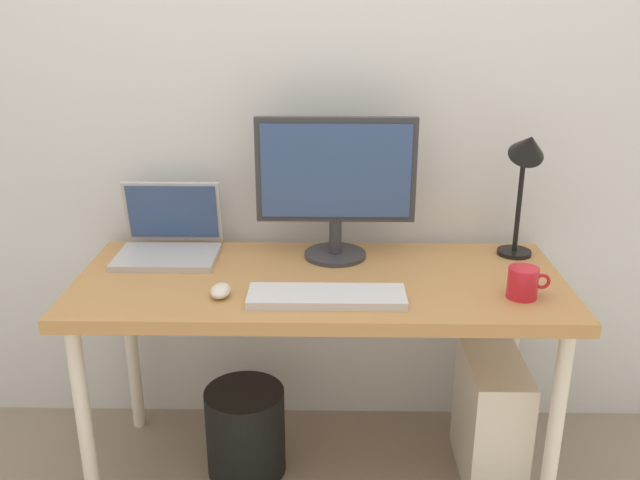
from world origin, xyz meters
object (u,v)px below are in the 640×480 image
(keyboard, at_px, (327,297))
(coffee_mug, at_px, (523,283))
(desk_lamp, at_px, (526,165))
(wastebasket, at_px, (246,431))
(computer_tower, at_px, (490,417))
(laptop, at_px, (169,238))
(desk, at_px, (320,297))
(monitor, at_px, (336,180))
(mouse, at_px, (221,291))

(keyboard, relative_size, coffee_mug, 3.66)
(coffee_mug, bearing_deg, desk_lamp, 78.48)
(coffee_mug, distance_m, wastebasket, 1.02)
(desk_lamp, xyz_separation_m, keyboard, (-0.61, -0.34, -0.29))
(coffee_mug, distance_m, computer_tower, 0.55)
(keyboard, distance_m, wastebasket, 0.64)
(laptop, relative_size, coffee_mug, 2.66)
(desk, distance_m, desk_lamp, 0.75)
(monitor, height_order, keyboard, monitor)
(desk_lamp, bearing_deg, desk, -164.79)
(coffee_mug, bearing_deg, mouse, -179.52)
(laptop, bearing_deg, desk_lamp, -0.73)
(laptop, height_order, desk_lamp, desk_lamp)
(desk, distance_m, mouse, 0.32)
(wastebasket, bearing_deg, coffee_mug, -9.33)
(desk, bearing_deg, desk_lamp, 15.21)
(keyboard, bearing_deg, desk_lamp, 28.78)
(monitor, height_order, computer_tower, monitor)
(coffee_mug, bearing_deg, laptop, 163.27)
(computer_tower, bearing_deg, monitor, 161.45)
(keyboard, distance_m, computer_tower, 0.75)
(mouse, xyz_separation_m, wastebasket, (0.03, 0.14, -0.57))
(monitor, bearing_deg, coffee_mug, -30.18)
(desk_lamp, relative_size, computer_tower, 1.03)
(keyboard, xyz_separation_m, wastebasket, (-0.27, 0.16, -0.56))
(desk, bearing_deg, monitor, 74.83)
(mouse, height_order, computer_tower, mouse)
(mouse, xyz_separation_m, computer_tower, (0.83, 0.14, -0.51))
(laptop, distance_m, desk_lamp, 1.15)
(wastebasket, bearing_deg, desk, -0.18)
(desk_lamp, bearing_deg, keyboard, -151.22)
(monitor, relative_size, laptop, 1.56)
(mouse, xyz_separation_m, coffee_mug, (0.85, 0.01, 0.03))
(laptop, relative_size, keyboard, 0.73)
(desk, bearing_deg, mouse, -153.23)
(desk, height_order, coffee_mug, coffee_mug)
(laptop, relative_size, computer_tower, 0.76)
(desk, height_order, computer_tower, desk)
(desk, relative_size, coffee_mug, 12.21)
(keyboard, distance_m, coffee_mug, 0.55)
(computer_tower, bearing_deg, desk_lamp, 64.89)
(monitor, distance_m, computer_tower, 0.92)
(desk_lamp, height_order, keyboard, desk_lamp)
(desk, relative_size, desk_lamp, 3.38)
(desk_lamp, distance_m, keyboard, 0.76)
(desk, bearing_deg, wastebasket, 179.82)
(monitor, relative_size, mouse, 5.56)
(coffee_mug, bearing_deg, wastebasket, 170.67)
(desk, relative_size, computer_tower, 3.49)
(mouse, bearing_deg, wastebasket, 76.78)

